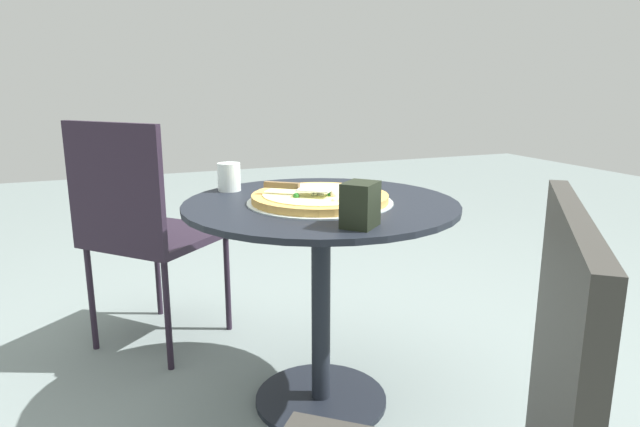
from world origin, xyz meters
name	(u,v)px	position (x,y,z in m)	size (l,w,h in m)	color
ground_plane	(321,401)	(0.00, 0.00, 0.00)	(10.00, 10.00, 0.00)	slate
patio_table	(321,256)	(0.00, 0.00, 0.51)	(0.85, 0.85, 0.68)	black
pizza_on_tray	(320,198)	(-0.01, -0.01, 0.70)	(0.44, 0.44, 0.05)	silver
pizza_server	(297,187)	(-0.08, -0.01, 0.74)	(0.20, 0.17, 0.02)	silver
drinking_cup	(229,177)	(-0.22, 0.28, 0.73)	(0.08, 0.08, 0.09)	white
napkin_dispenser	(360,205)	(-0.02, -0.32, 0.74)	(0.10, 0.08, 0.11)	black
patio_chair_near	(142,222)	(-0.49, 0.62, 0.52)	(0.62, 0.62, 0.91)	black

